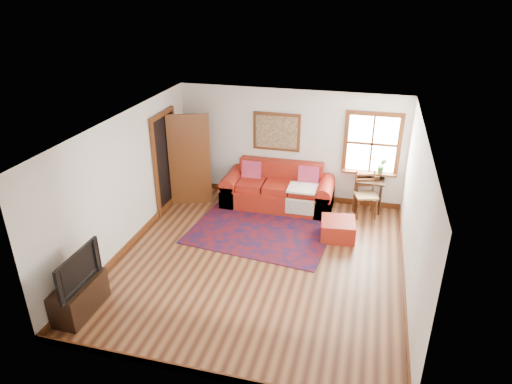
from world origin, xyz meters
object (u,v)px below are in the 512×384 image
(red_ottoman, at_px, (338,229))
(ladder_back_chair, at_px, (365,192))
(red_leather_sofa, at_px, (278,192))
(media_cabinet, at_px, (80,297))
(side_table, at_px, (369,185))

(red_ottoman, relative_size, ladder_back_chair, 0.67)
(red_leather_sofa, height_order, ladder_back_chair, ladder_back_chair)
(red_ottoman, relative_size, media_cabinet, 0.69)
(red_leather_sofa, bearing_deg, ladder_back_chair, 0.62)
(red_ottoman, distance_m, ladder_back_chair, 1.26)
(red_ottoman, distance_m, side_table, 1.50)
(red_leather_sofa, distance_m, media_cabinet, 4.79)
(ladder_back_chair, distance_m, media_cabinet, 5.88)
(red_ottoman, bearing_deg, media_cabinet, -144.80)
(side_table, distance_m, media_cabinet, 6.10)
(ladder_back_chair, bearing_deg, media_cabinet, -132.85)
(side_table, relative_size, ladder_back_chair, 0.75)
(red_leather_sofa, distance_m, ladder_back_chair, 1.88)
(ladder_back_chair, bearing_deg, red_ottoman, -111.52)
(red_leather_sofa, relative_size, ladder_back_chair, 2.51)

